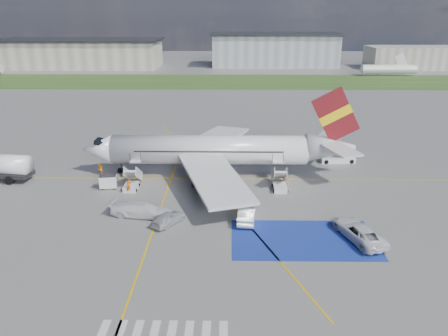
{
  "coord_description": "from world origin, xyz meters",
  "views": [
    {
      "loc": [
        2.8,
        -41.72,
        21.12
      ],
      "look_at": [
        2.09,
        6.63,
        3.5
      ],
      "focal_mm": 35.0,
      "sensor_mm": 36.0,
      "label": 1
    }
  ],
  "objects": [
    {
      "name": "airstairs_aft",
      "position": [
        9.0,
        8.7,
        0.62
      ],
      "size": [
        1.9,
        5.2,
        3.6
      ],
      "color": "silver",
      "rests_on": "ground"
    },
    {
      "name": "car_silver_b",
      "position": [
        4.6,
        0.01,
        0.82
      ],
      "size": [
        2.2,
        5.1,
        1.63
      ],
      "primitive_type": "imported",
      "rotation": [
        0.0,
        0.0,
        3.05
      ],
      "color": "silver",
      "rests_on": "ground"
    },
    {
      "name": "airliner",
      "position": [
        1.51,
        14.0,
        3.39
      ],
      "size": [
        36.81,
        32.95,
        11.92
      ],
      "color": "silver",
      "rests_on": "ground"
    },
    {
      "name": "car_silver_a",
      "position": [
        -3.62,
        -1.01,
        0.69
      ],
      "size": [
        3.6,
        4.24,
        1.37
      ],
      "primitive_type": "imported",
      "rotation": [
        0.0,
        0.0,
        2.55
      ],
      "color": "#A7A9AE",
      "rests_on": "ground"
    },
    {
      "name": "taxiway_line_cross",
      "position": [
        -5.0,
        -10.0,
        0.01
      ],
      "size": [
        0.2,
        60.0,
        0.01
      ],
      "primitive_type": "cube",
      "color": "gold",
      "rests_on": "ground"
    },
    {
      "name": "crew_aft",
      "position": [
        9.91,
        10.39,
        0.96
      ],
      "size": [
        1.03,
        1.19,
        1.92
      ],
      "primitive_type": "imported",
      "rotation": [
        0.0,
        0.0,
        2.18
      ],
      "color": "orange",
      "rests_on": "ground"
    },
    {
      "name": "van_white_b",
      "position": [
        -6.63,
        0.78,
        1.04
      ],
      "size": [
        5.58,
        2.99,
        2.08
      ],
      "primitive_type": "imported",
      "rotation": [
        0.0,
        0.0,
        1.41
      ],
      "color": "silver",
      "rests_on": "ground"
    },
    {
      "name": "ground",
      "position": [
        0.0,
        0.0,
        0.0
      ],
      "size": [
        400.0,
        400.0,
        0.0
      ],
      "primitive_type": "plane",
      "color": "#60605E",
      "rests_on": "ground"
    },
    {
      "name": "belt_loader",
      "position": [
        18.63,
        19.05,
        0.4
      ],
      "size": [
        5.44,
        2.27,
        1.6
      ],
      "rotation": [
        0.0,
        0.0,
        0.06
      ],
      "color": "silver",
      "rests_on": "ground"
    },
    {
      "name": "grass_strip",
      "position": [
        0.0,
        95.0,
        0.01
      ],
      "size": [
        400.0,
        30.0,
        0.01
      ],
      "primitive_type": "cube",
      "color": "#2D4C1E",
      "rests_on": "ground"
    },
    {
      "name": "taxiway_line_diag",
      "position": [
        0.0,
        12.0,
        0.01
      ],
      "size": [
        20.71,
        56.45,
        0.01
      ],
      "primitive_type": "cube",
      "rotation": [
        0.0,
        0.0,
        0.35
      ],
      "color": "gold",
      "rests_on": "ground"
    },
    {
      "name": "taxiway_line_main",
      "position": [
        0.0,
        12.0,
        0.01
      ],
      "size": [
        120.0,
        0.2,
        0.01
      ],
      "primitive_type": "cube",
      "color": "gold",
      "rests_on": "ground"
    },
    {
      "name": "van_white_a",
      "position": [
        15.36,
        -3.73,
        1.01
      ],
      "size": [
        4.01,
        5.9,
        2.03
      ],
      "primitive_type": "imported",
      "rotation": [
        0.0,
        0.0,
        3.45
      ],
      "color": "silver",
      "rests_on": "ground"
    },
    {
      "name": "crew_nose",
      "position": [
        -14.72,
        13.15,
        0.85
      ],
      "size": [
        0.75,
        0.9,
        1.7
      ],
      "primitive_type": "imported",
      "rotation": [
        0.0,
        0.0,
        -1.44
      ],
      "color": "orange",
      "rests_on": "ground"
    },
    {
      "name": "terminal_centre",
      "position": [
        20.0,
        135.0,
        6.0
      ],
      "size": [
        48.0,
        18.0,
        12.0
      ],
      "primitive_type": "cube",
      "color": "gray",
      "rests_on": "ground"
    },
    {
      "name": "terminal_east",
      "position": [
        75.0,
        128.0,
        4.0
      ],
      "size": [
        40.0,
        16.0,
        8.0
      ],
      "primitive_type": "cube",
      "color": "gray",
      "rests_on": "ground"
    },
    {
      "name": "terminal_west",
      "position": [
        -55.0,
        130.0,
        5.0
      ],
      "size": [
        60.0,
        22.0,
        10.0
      ],
      "primitive_type": "cube",
      "color": "gray",
      "rests_on": "ground"
    },
    {
      "name": "airstairs_fwd",
      "position": [
        -9.5,
        8.7,
        0.62
      ],
      "size": [
        1.9,
        5.2,
        3.6
      ],
      "color": "silver",
      "rests_on": "ground"
    },
    {
      "name": "crew_fwd",
      "position": [
        -9.48,
        7.1,
        0.84
      ],
      "size": [
        0.72,
        0.61,
        1.68
      ],
      "primitive_type": "imported",
      "rotation": [
        0.0,
        0.0,
        0.39
      ],
      "color": "#EB5A0C",
      "rests_on": "ground"
    },
    {
      "name": "gpu_cart",
      "position": [
        -12.4,
        8.64,
        0.79
      ],
      "size": [
        2.28,
        1.66,
        1.75
      ],
      "rotation": [
        0.0,
        0.0,
        0.16
      ],
      "color": "silver",
      "rests_on": "ground"
    },
    {
      "name": "staging_box",
      "position": [
        10.0,
        -4.0,
        0.01
      ],
      "size": [
        14.0,
        8.0,
        0.01
      ],
      "primitive_type": "cube",
      "color": "navy",
      "rests_on": "ground"
    }
  ]
}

